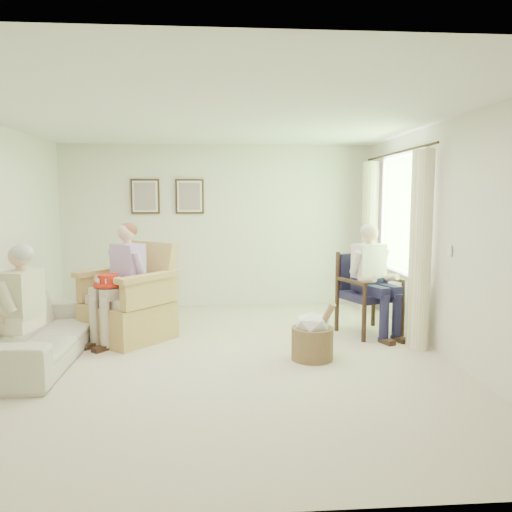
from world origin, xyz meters
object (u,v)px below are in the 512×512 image
object	(u,v)px
sofa	(39,332)
red_hat	(108,281)
person_wicker	(125,273)
wood_armchair	(367,290)
hatbox	(313,336)
person_dark	(372,272)
wicker_armchair	(128,309)
person_sofa	(17,304)

from	to	relation	value
sofa	red_hat	world-z (taller)	red_hat
person_wicker	red_hat	bearing A→B (deg)	-100.45
person_wicker	sofa	bearing A→B (deg)	-102.48
wood_armchair	hatbox	distance (m)	1.46
person_dark	red_hat	bearing A→B (deg)	162.11
wood_armchair	red_hat	size ratio (longest dim) A/B	3.05
wicker_armchair	wood_armchair	size ratio (longest dim) A/B	1.17
red_hat	sofa	bearing A→B (deg)	-143.40
sofa	person_dark	size ratio (longest dim) A/B	1.55
person_wicker	wicker_armchair	bearing A→B (deg)	130.37
hatbox	person_sofa	bearing A→B (deg)	-173.94
wicker_armchair	sofa	size ratio (longest dim) A/B	0.55
person_sofa	person_dark	bearing A→B (deg)	118.30
wood_armchair	person_wicker	distance (m)	3.10
wicker_armchair	person_wicker	distance (m)	0.50
wicker_armchair	person_dark	xyz separation A→B (m)	(3.08, -0.07, 0.44)
wood_armchair	person_dark	distance (m)	0.31
sofa	person_dark	distance (m)	4.00
wicker_armchair	hatbox	world-z (taller)	wicker_armchair
wicker_armchair	sofa	world-z (taller)	wicker_armchair
hatbox	person_wicker	bearing A→B (deg)	159.04
wicker_armchair	person_dark	world-z (taller)	person_dark
wood_armchair	red_hat	bearing A→B (deg)	165.07
wood_armchair	red_hat	world-z (taller)	wood_armchair
person_wicker	person_sofa	bearing A→B (deg)	-85.42
wicker_armchair	person_sofa	bearing A→B (deg)	-81.99
hatbox	wood_armchair	bearing A→B (deg)	49.32
person_wicker	person_dark	distance (m)	3.08
sofa	red_hat	bearing A→B (deg)	-53.40
wicker_armchair	wood_armchair	xyz separation A→B (m)	(3.08, 0.10, 0.18)
sofa	red_hat	size ratio (longest dim) A/B	6.43
person_wicker	person_dark	xyz separation A→B (m)	(3.08, 0.09, -0.03)
person_sofa	hatbox	size ratio (longest dim) A/B	1.91
wood_armchair	person_dark	xyz separation A→B (m)	(-0.00, -0.17, 0.26)
person_dark	red_hat	size ratio (longest dim) A/B	4.15
sofa	person_wicker	bearing A→B (deg)	-52.85
person_sofa	red_hat	bearing A→B (deg)	157.75
wicker_armchair	person_dark	distance (m)	3.11
wicker_armchair	red_hat	bearing A→B (deg)	-79.42
red_hat	hatbox	size ratio (longest dim) A/B	0.50
person_sofa	red_hat	size ratio (longest dim) A/B	3.82
person_wicker	person_dark	world-z (taller)	person_wicker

